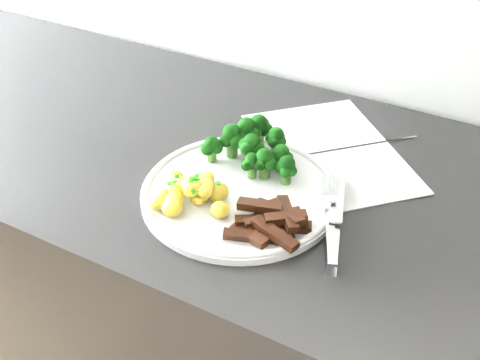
{
  "coord_description": "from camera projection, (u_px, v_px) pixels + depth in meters",
  "views": [
    {
      "loc": [
        0.15,
        0.99,
        1.44
      ],
      "look_at": [
        -0.18,
        1.6,
        0.92
      ],
      "focal_mm": 44.22,
      "sensor_mm": 36.0,
      "label": 1
    }
  ],
  "objects": [
    {
      "name": "broccoli",
      "position": [
        254.0,
        144.0,
        0.92
      ],
      "size": [
        0.16,
        0.12,
        0.06
      ],
      "color": "#355F22",
      "rests_on": "plate"
    },
    {
      "name": "beef_strips",
      "position": [
        273.0,
        221.0,
        0.8
      ],
      "size": [
        0.11,
        0.11,
        0.03
      ],
      "color": "black",
      "rests_on": "plate"
    },
    {
      "name": "potatoes",
      "position": [
        191.0,
        192.0,
        0.85
      ],
      "size": [
        0.13,
        0.11,
        0.04
      ],
      "color": "gold",
      "rests_on": "plate"
    },
    {
      "name": "plate",
      "position": [
        240.0,
        192.0,
        0.88
      ],
      "size": [
        0.3,
        0.3,
        0.02
      ],
      "color": "white",
      "rests_on": "counter"
    },
    {
      "name": "fork",
      "position": [
        330.0,
        222.0,
        0.81
      ],
      "size": [
        0.09,
        0.18,
        0.02
      ],
      "color": "silver",
      "rests_on": "plate"
    },
    {
      "name": "knife",
      "position": [
        334.0,
        235.0,
        0.8
      ],
      "size": [
        0.08,
        0.2,
        0.02
      ],
      "color": "silver",
      "rests_on": "plate"
    },
    {
      "name": "recipe_paper",
      "position": [
        329.0,
        151.0,
        0.98
      ],
      "size": [
        0.36,
        0.36,
        0.0
      ],
      "color": "silver",
      "rests_on": "counter"
    }
  ]
}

